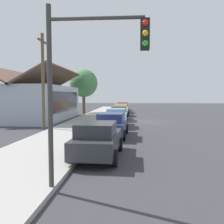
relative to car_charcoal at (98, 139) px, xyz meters
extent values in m
plane|color=#38383D|center=(14.92, -2.79, -0.81)|extent=(120.00, 120.00, 0.00)
cube|color=#A3A099|center=(14.92, 2.81, -0.73)|extent=(60.00, 4.20, 0.16)
cube|color=#2D3035|center=(0.10, 0.00, -0.13)|extent=(4.40, 1.87, 0.70)
cube|color=#27292D|center=(-0.33, 0.01, 0.50)|extent=(2.14, 1.59, 0.56)
cylinder|color=black|center=(1.48, 0.81, -0.48)|extent=(0.67, 0.24, 0.66)
cylinder|color=black|center=(1.42, -0.91, -0.48)|extent=(0.67, 0.24, 0.66)
cylinder|color=black|center=(-1.21, 0.90, -0.48)|extent=(0.67, 0.24, 0.66)
cylinder|color=black|center=(-1.27, -0.82, -0.48)|extent=(0.67, 0.24, 0.66)
cube|color=navy|center=(5.64, -0.18, -0.13)|extent=(4.66, 1.97, 0.70)
cube|color=navy|center=(5.18, -0.16, 0.50)|extent=(2.27, 1.66, 0.56)
cylinder|color=black|center=(7.09, 0.65, -0.48)|extent=(0.67, 0.25, 0.66)
cylinder|color=black|center=(7.02, -1.13, -0.48)|extent=(0.67, 0.25, 0.66)
cylinder|color=black|center=(4.25, 0.77, -0.48)|extent=(0.67, 0.25, 0.66)
cylinder|color=black|center=(4.18, -1.01, -0.48)|extent=(0.67, 0.25, 0.66)
cube|color=#8CB7E0|center=(10.91, -0.18, -0.13)|extent=(4.58, 1.73, 0.70)
cube|color=#779CBE|center=(10.45, -0.18, 0.50)|extent=(2.20, 1.51, 0.56)
cylinder|color=black|center=(12.32, 0.68, -0.48)|extent=(0.66, 0.22, 0.66)
cylinder|color=black|center=(12.33, -1.02, -0.48)|extent=(0.66, 0.22, 0.66)
cylinder|color=black|center=(9.49, 0.67, -0.48)|extent=(0.66, 0.22, 0.66)
cylinder|color=black|center=(9.49, -1.03, -0.48)|extent=(0.66, 0.22, 0.66)
cube|color=olive|center=(16.35, -0.12, -0.13)|extent=(4.76, 1.78, 0.70)
cube|color=#61683C|center=(15.88, -0.13, 0.50)|extent=(2.29, 1.54, 0.56)
cylinder|color=black|center=(17.81, 0.76, -0.48)|extent=(0.66, 0.23, 0.66)
cylinder|color=black|center=(17.83, -0.96, -0.48)|extent=(0.66, 0.23, 0.66)
cylinder|color=black|center=(14.88, 0.72, -0.48)|extent=(0.66, 0.23, 0.66)
cylinder|color=black|center=(14.90, -1.00, -0.48)|extent=(0.66, 0.23, 0.66)
cube|color=silver|center=(21.90, -0.15, -0.13)|extent=(4.71, 1.87, 0.70)
cube|color=beige|center=(21.43, -0.15, 0.50)|extent=(2.27, 1.62, 0.56)
cylinder|color=black|center=(23.37, 0.73, -0.48)|extent=(0.66, 0.23, 0.66)
cylinder|color=black|center=(23.34, -1.08, -0.48)|extent=(0.66, 0.23, 0.66)
cylinder|color=black|center=(20.46, 0.77, -0.48)|extent=(0.66, 0.23, 0.66)
cylinder|color=black|center=(20.44, -1.04, -0.48)|extent=(0.66, 0.23, 0.66)
cube|color=red|center=(27.55, -0.13, -0.13)|extent=(4.51, 1.93, 0.70)
cube|color=#A9272B|center=(27.10, -0.12, 0.50)|extent=(2.18, 1.65, 0.56)
cylinder|color=black|center=(28.95, 0.74, -0.48)|extent=(0.67, 0.24, 0.66)
cylinder|color=black|center=(28.91, -1.07, -0.48)|extent=(0.67, 0.24, 0.66)
cylinder|color=black|center=(26.19, 0.81, -0.48)|extent=(0.67, 0.24, 0.66)
cylinder|color=black|center=(26.14, -1.00, -0.48)|extent=(0.67, 0.24, 0.66)
cube|color=gold|center=(33.09, 0.03, -0.13)|extent=(4.42, 1.82, 0.70)
cube|color=gold|center=(32.65, 0.04, 0.50)|extent=(2.13, 1.57, 0.56)
cylinder|color=black|center=(34.46, 0.88, -0.48)|extent=(0.66, 0.23, 0.66)
cylinder|color=black|center=(34.44, -0.87, -0.48)|extent=(0.66, 0.23, 0.66)
cylinder|color=black|center=(31.74, 0.93, -0.48)|extent=(0.66, 0.23, 0.66)
cylinder|color=black|center=(31.71, -0.83, -0.48)|extent=(0.66, 0.23, 0.66)
cube|color=#ADBCC6|center=(16.46, 9.21, 1.06)|extent=(12.70, 6.81, 3.74)
cube|color=black|center=(16.46, 5.76, 1.25)|extent=(10.16, 0.08, 2.10)
cube|color=brown|center=(16.46, 7.50, 3.84)|extent=(13.30, 3.70, 2.07)
cube|color=brown|center=(16.46, 10.91, 3.84)|extent=(13.30, 3.70, 2.07)
cylinder|color=brown|center=(25.53, 5.56, 0.88)|extent=(0.44, 0.44, 3.38)
sphere|color=#47844C|center=(25.53, 5.56, 3.70)|extent=(4.12, 4.12, 4.12)
cylinder|color=#383833|center=(-3.87, 0.81, 1.79)|extent=(0.14, 0.14, 5.20)
cylinder|color=#383833|center=(-3.87, -0.49, 3.99)|extent=(0.10, 2.60, 0.10)
cube|color=black|center=(-3.87, -1.79, 3.54)|extent=(0.28, 0.24, 0.80)
sphere|color=red|center=(-4.02, -1.79, 3.80)|extent=(0.16, 0.16, 0.16)
sphere|color=yellow|center=(-4.02, -1.79, 3.54)|extent=(0.16, 0.16, 0.16)
sphere|color=green|center=(-4.02, -1.79, 3.28)|extent=(0.16, 0.16, 0.16)
cylinder|color=brown|center=(8.21, 5.41, 2.94)|extent=(0.24, 0.24, 7.50)
cube|color=brown|center=(8.21, 5.41, 6.09)|extent=(1.80, 0.12, 0.12)
cylinder|color=red|center=(20.91, 1.41, -0.38)|extent=(0.22, 0.22, 0.55)
sphere|color=red|center=(20.91, 1.41, -0.03)|extent=(0.18, 0.18, 0.18)
camera|label=1|loc=(-10.52, -1.44, 1.94)|focal=39.34mm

